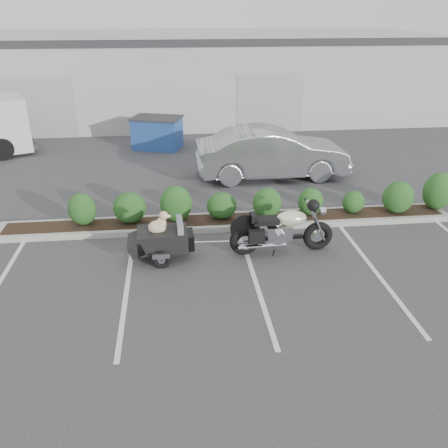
{
  "coord_description": "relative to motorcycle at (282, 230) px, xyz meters",
  "views": [
    {
      "loc": [
        -0.42,
        -9.21,
        5.36
      ],
      "look_at": [
        0.68,
        0.62,
        0.75
      ],
      "focal_mm": 38.0,
      "sensor_mm": 36.0,
      "label": 1
    }
  ],
  "objects": [
    {
      "name": "motorcycle",
      "position": [
        0.0,
        0.0,
        0.0
      ],
      "size": [
        2.49,
        0.84,
        1.43
      ],
      "rotation": [
        0.0,
        0.0,
        0.04
      ],
      "color": "black",
      "rests_on": "ground"
    },
    {
      "name": "ground",
      "position": [
        -2.03,
        -0.51,
        -0.57
      ],
      "size": [
        90.0,
        90.0,
        0.0
      ],
      "primitive_type": "plane",
      "color": "#38383A",
      "rests_on": "ground"
    },
    {
      "name": "planter_kerb",
      "position": [
        -1.03,
        1.69,
        -0.5
      ],
      "size": [
        12.0,
        1.0,
        0.15
      ],
      "primitive_type": "cube",
      "color": "#9E9E93",
      "rests_on": "ground"
    },
    {
      "name": "pet_trailer",
      "position": [
        -2.79,
        0.02,
        -0.07
      ],
      "size": [
        1.98,
        1.11,
        1.18
      ],
      "rotation": [
        0.0,
        0.0,
        0.04
      ],
      "color": "black",
      "rests_on": "ground"
    },
    {
      "name": "building",
      "position": [
        -2.03,
        16.49,
        1.43
      ],
      "size": [
        26.0,
        10.0,
        4.0
      ],
      "primitive_type": "cube",
      "color": "#9EA099",
      "rests_on": "ground"
    },
    {
      "name": "dumpster",
      "position": [
        -3.04,
        9.35,
        0.07
      ],
      "size": [
        2.23,
        1.84,
        1.26
      ],
      "rotation": [
        0.0,
        0.0,
        -0.31
      ],
      "color": "navy",
      "rests_on": "ground"
    },
    {
      "name": "sedan",
      "position": [
        0.85,
        5.34,
        0.26
      ],
      "size": [
        5.09,
        1.86,
        1.66
      ],
      "primitive_type": "imported",
      "rotation": [
        0.0,
        0.0,
        1.59
      ],
      "color": "#A5A6AC",
      "rests_on": "ground"
    }
  ]
}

